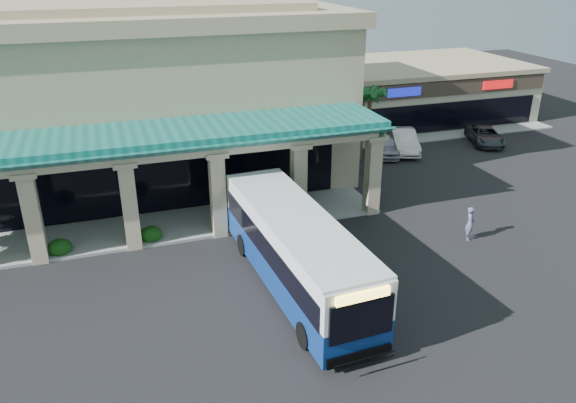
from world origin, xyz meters
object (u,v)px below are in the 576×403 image
object	(u,v)px
car_silver	(385,145)
car_gray	(485,135)
pedestrian	(470,223)
car_white	(403,141)
transit_bus	(296,252)

from	to	relation	value
car_silver	car_gray	size ratio (longest dim) A/B	0.89
pedestrian	car_gray	distance (m)	17.76
pedestrian	car_white	xyz separation A→B (m)	(3.93, 14.15, -0.08)
car_silver	car_gray	distance (m)	8.92
car_silver	car_white	world-z (taller)	car_white
car_silver	car_gray	xyz separation A→B (m)	(8.92, -0.03, -0.06)
transit_bus	car_white	world-z (taller)	transit_bus
car_white	car_gray	distance (m)	7.25
car_white	car_gray	size ratio (longest dim) A/B	1.07
car_gray	car_silver	bearing A→B (deg)	-160.13
transit_bus	pedestrian	world-z (taller)	transit_bus
transit_bus	car_white	size ratio (longest dim) A/B	2.47
transit_bus	car_silver	world-z (taller)	transit_bus
transit_bus	car_white	xyz separation A→B (m)	(14.20, 15.64, -0.92)
car_silver	transit_bus	bearing A→B (deg)	-111.47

